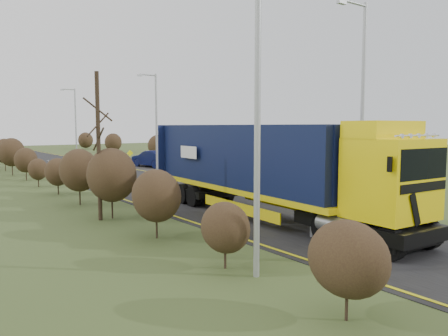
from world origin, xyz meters
name	(u,v)px	position (x,y,z in m)	size (l,w,h in m)	color
ground	(283,217)	(0.00, 0.00, 0.00)	(160.00, 160.00, 0.00)	#3C4B20
road	(168,189)	(0.00, 10.00, 0.01)	(8.00, 120.00, 0.02)	black
layby	(177,170)	(6.50, 20.00, 0.01)	(6.00, 18.00, 0.02)	#2D2A28
lane_markings	(171,190)	(0.00, 9.69, 0.03)	(7.52, 116.00, 0.01)	#C5C212
hedgerow	(81,172)	(-6.00, 7.89, 1.62)	(2.24, 102.04, 6.05)	#311F15
lorry	(264,164)	(-0.80, 0.30, 2.28)	(3.08, 14.56, 4.03)	black
car_red_hatchback	(190,165)	(5.48, 16.21, 0.75)	(1.78, 4.41, 1.50)	#9A1A07
car_blue_sedan	(152,159)	(5.94, 23.70, 0.79)	(1.68, 4.81, 1.59)	#090E35
streetlight_near	(361,96)	(4.47, -0.51, 5.26)	(2.02, 0.19, 9.53)	#A3A6A8
streetlight_mid	(155,118)	(4.57, 20.32, 4.54)	(1.77, 0.18, 8.28)	#A3A6A8
streetlight_far	(75,119)	(4.83, 42.71, 4.72)	(1.83, 0.18, 8.59)	#A3A6A8
left_pole	(258,75)	(-5.75, -4.99, 5.12)	(0.16, 0.16, 10.23)	#A3A6A8
speed_sign	(219,159)	(5.60, 12.45, 1.46)	(0.58, 0.10, 2.12)	#A3A6A8
warning_board	(130,157)	(4.20, 24.82, 0.97)	(0.63, 0.11, 1.64)	#A3A6A8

